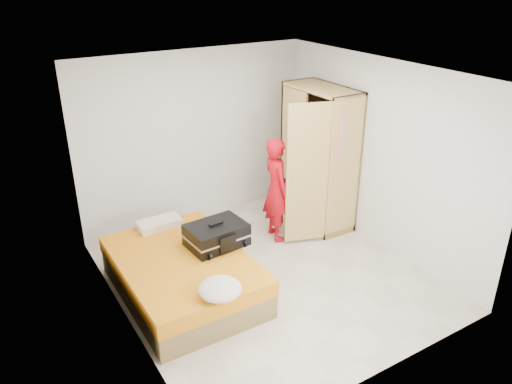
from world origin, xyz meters
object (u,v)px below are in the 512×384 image
round_cushion (220,289)px  person (276,189)px  suitcase (217,235)px  wardrobe (318,162)px  bed (183,275)px

round_cushion → person: bearing=41.1°
person → suitcase: bearing=122.8°
person → suitcase: (-1.23, -0.53, -0.12)m
wardrobe → person: size_ratio=1.38×
wardrobe → bed: bearing=-165.5°
suitcase → round_cushion: size_ratio=1.65×
bed → round_cushion: bearing=-87.6°
bed → round_cushion: size_ratio=4.43×
bed → round_cushion: (0.04, -0.90, 0.34)m
wardrobe → round_cushion: size_ratio=4.61×
suitcase → person: bearing=19.4°
bed → wardrobe: size_ratio=0.96×
bed → suitcase: 0.63m
bed → round_cushion: 0.96m
bed → wardrobe: 2.69m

